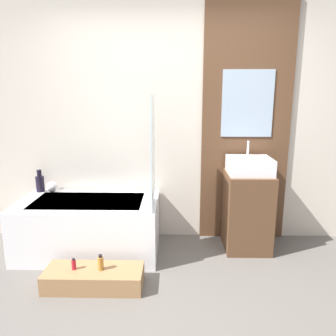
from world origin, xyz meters
TOP-DOWN VIEW (x-y plane):
  - ground_plane at (0.00, 0.00)m, footprint 12.00×12.00m
  - wall_tiled_back at (0.00, 1.58)m, footprint 4.20×0.06m
  - wall_wood_accent at (0.83, 1.53)m, footprint 0.95×0.04m
  - bathtub at (-0.82, 1.13)m, footprint 1.42×0.80m
  - glass_shower_screen at (-0.14, 0.97)m, footprint 0.01×0.45m
  - wooden_step_bench at (-0.62, 0.48)m, footprint 0.84×0.32m
  - vanity_cabinet at (0.83, 1.26)m, footprint 0.46×0.50m
  - sink at (0.83, 1.26)m, footprint 0.44×0.40m
  - vase_tall_dark at (-1.43, 1.43)m, footprint 0.09×0.09m
  - vase_round_light at (-1.30, 1.42)m, footprint 0.12×0.12m
  - bottle_soap_primary at (-0.79, 0.48)m, footprint 0.04×0.04m
  - bottle_soap_secondary at (-0.56, 0.48)m, footprint 0.05×0.05m

SIDE VIEW (x-z plane):
  - ground_plane at x=0.00m, z-range 0.00..0.00m
  - wooden_step_bench at x=-0.62m, z-range 0.00..0.16m
  - bottle_soap_primary at x=-0.79m, z-range 0.16..0.26m
  - bottle_soap_secondary at x=-0.56m, z-range 0.16..0.29m
  - bathtub at x=-0.82m, z-range 0.00..0.56m
  - vanity_cabinet at x=0.83m, z-range 0.00..0.82m
  - vase_round_light at x=-1.30m, z-range 0.56..0.67m
  - vase_tall_dark at x=-1.43m, z-range 0.54..0.78m
  - sink at x=0.83m, z-range 0.74..1.07m
  - glass_shower_screen at x=-0.14m, z-range 0.56..1.62m
  - wall_tiled_back at x=0.00m, z-range 0.00..2.60m
  - wall_wood_accent at x=0.83m, z-range 0.01..2.61m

